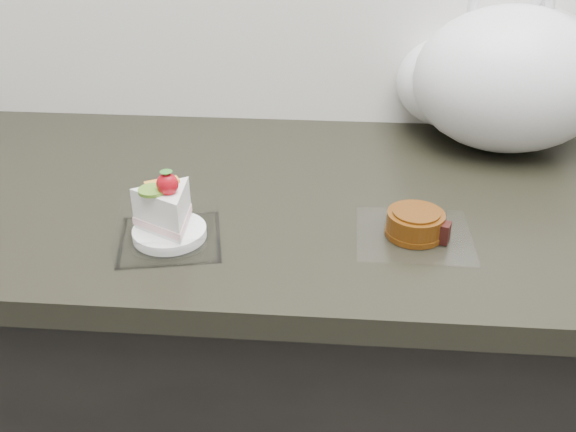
% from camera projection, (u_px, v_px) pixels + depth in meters
% --- Properties ---
extents(counter, '(2.04, 0.64, 0.90)m').
position_uv_depth(counter, '(402.00, 399.00, 1.24)').
color(counter, black).
rests_on(counter, ground).
extents(cake_tray, '(0.17, 0.17, 0.11)m').
position_uv_depth(cake_tray, '(168.00, 221.00, 0.89)').
color(cake_tray, white).
rests_on(cake_tray, counter).
extents(mooncake_wrap, '(0.16, 0.15, 0.04)m').
position_uv_depth(mooncake_wrap, '(416.00, 226.00, 0.91)').
color(mooncake_wrap, white).
rests_on(mooncake_wrap, counter).
extents(plastic_bag, '(0.43, 0.38, 0.32)m').
position_uv_depth(plastic_bag, '(499.00, 79.00, 1.14)').
color(plastic_bag, white).
rests_on(plastic_bag, counter).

